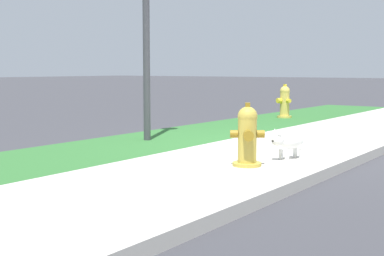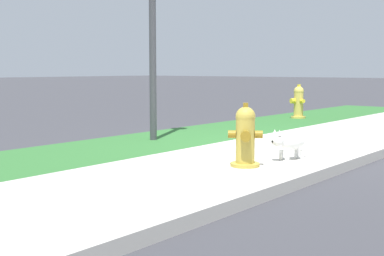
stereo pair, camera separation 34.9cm
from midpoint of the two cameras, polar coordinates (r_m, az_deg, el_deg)
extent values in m
plane|color=#38383D|center=(8.03, 12.58, -1.98)|extent=(120.00, 120.00, 0.00)
cube|color=#BCB7AD|center=(8.03, 12.59, -1.94)|extent=(18.00, 2.31, 0.01)
cube|color=#2D662D|center=(9.13, 0.74, -0.81)|extent=(18.00, 1.87, 0.01)
cube|color=#BCB7AD|center=(7.57, 21.01, -2.29)|extent=(18.00, 0.16, 0.12)
cylinder|color=gold|center=(6.28, 7.26, -3.94)|extent=(0.34, 0.34, 0.05)
cylinder|color=gold|center=(6.23, 7.30, -1.27)|extent=(0.22, 0.22, 0.54)
sphere|color=gold|center=(6.20, 7.34, 1.20)|extent=(0.23, 0.23, 0.23)
cube|color=olive|center=(6.19, 7.35, 2.42)|extent=(0.08, 0.08, 0.06)
cylinder|color=olive|center=(6.23, 8.73, -0.69)|extent=(0.13, 0.13, 0.09)
cylinder|color=olive|center=(6.22, 5.89, -0.67)|extent=(0.13, 0.13, 0.09)
cylinder|color=olive|center=(6.07, 7.38, -0.86)|extent=(0.15, 0.16, 0.12)
cylinder|color=gold|center=(12.62, 12.05, 1.13)|extent=(0.34, 0.34, 0.05)
cylinder|color=gold|center=(12.60, 12.08, 2.55)|extent=(0.22, 0.22, 0.58)
sphere|color=gold|center=(12.59, 12.11, 3.86)|extent=(0.23, 0.23, 0.23)
cube|color=yellow|center=(12.58, 12.12, 4.45)|extent=(0.08, 0.08, 0.06)
cylinder|color=yellow|center=(12.47, 12.49, 2.82)|extent=(0.12, 0.12, 0.09)
cylinder|color=yellow|center=(12.72, 11.69, 2.90)|extent=(0.12, 0.12, 0.09)
cylinder|color=yellow|center=(12.51, 11.49, 2.85)|extent=(0.14, 0.15, 0.12)
ellipsoid|color=white|center=(6.80, 12.09, -1.46)|extent=(0.44, 0.32, 0.20)
sphere|color=white|center=(6.63, 10.59, -1.33)|extent=(0.16, 0.16, 0.16)
sphere|color=black|center=(6.58, 10.11, -1.44)|extent=(0.03, 0.03, 0.03)
cone|color=white|center=(6.58, 10.81, -0.49)|extent=(0.07, 0.07, 0.07)
cone|color=white|center=(6.64, 10.31, -0.41)|extent=(0.07, 0.07, 0.07)
cylinder|color=white|center=(6.70, 11.60, -3.00)|extent=(0.06, 0.06, 0.13)
cylinder|color=white|center=(6.77, 10.97, -2.88)|extent=(0.06, 0.06, 0.13)
cylinder|color=white|center=(6.87, 13.13, -2.80)|extent=(0.06, 0.06, 0.13)
cylinder|color=white|center=(6.95, 12.50, -2.69)|extent=(0.06, 0.06, 0.13)
cylinder|color=white|center=(6.94, 13.40, -0.84)|extent=(0.04, 0.04, 0.11)
cylinder|color=#3D3D42|center=(8.56, -3.06, 11.97)|extent=(0.11, 0.11, 3.96)
camera|label=1|loc=(0.17, -88.51, 0.17)|focal=50.00mm
camera|label=2|loc=(0.17, 91.49, -0.17)|focal=50.00mm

